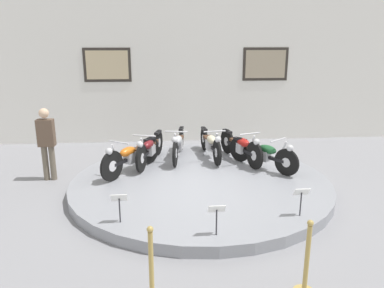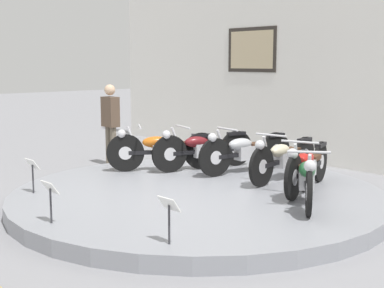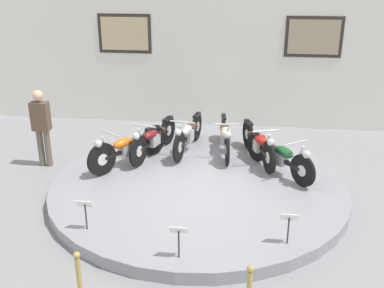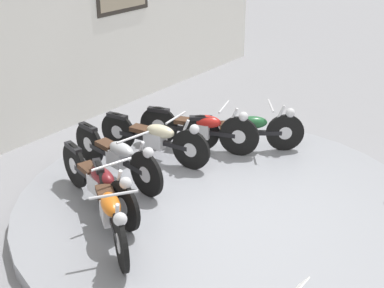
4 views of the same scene
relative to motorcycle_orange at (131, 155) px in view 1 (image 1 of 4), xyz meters
The scene contains 15 objects.
ground_plane 1.73m from the motorcycle_orange, 20.19° to the right, with size 60.00×60.00×0.00m, color gray.
display_platform 1.69m from the motorcycle_orange, 20.19° to the right, with size 5.53×5.53×0.21m, color gray.
back_wall 4.13m from the motorcycle_orange, 66.59° to the left, with size 14.00×0.22×4.34m.
motorcycle_orange is the anchor object (origin of this frame).
motorcycle_maroon 0.72m from the motorcycle_orange, 55.70° to the left, with size 0.68×1.94×0.80m.
motorcycle_silver 1.45m from the motorcycle_orange, 40.36° to the left, with size 0.54×1.98×0.80m.
motorcycle_cream 2.15m from the motorcycle_orange, 25.99° to the left, with size 0.54×1.97×0.79m.
motorcycle_red 2.70m from the motorcycle_orange, 12.72° to the left, with size 0.73×1.91×0.80m.
motorcycle_green 3.04m from the motorcycle_orange, ahead, with size 1.24×1.58×0.78m.
info_placard_front_left 2.44m from the motorcycle_orange, 90.00° to the right, with size 0.26×0.11×0.51m.
info_placard_front_centre 3.34m from the motorcycle_orange, 62.95° to the right, with size 0.26×0.11×0.51m.
info_placard_front_right 3.90m from the motorcycle_orange, 38.74° to the right, with size 0.26×0.11×0.51m.
visitor_standing 1.92m from the motorcycle_orange, behind, with size 0.36×0.22×1.66m.
stanchion_post_left_of_entry 4.21m from the motorcycle_orange, 82.35° to the right, with size 0.28×0.28×1.02m.
stanchion_post_right_of_entry 4.85m from the motorcycle_orange, 59.20° to the right, with size 0.28×0.28×1.02m.
Camera 1 is at (-0.79, -7.55, 3.11)m, focal length 35.00 mm.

